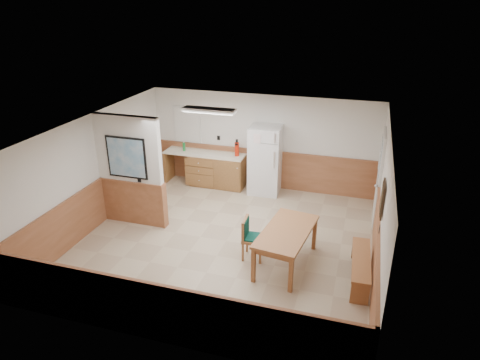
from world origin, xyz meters
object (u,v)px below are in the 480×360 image
(dining_table, at_px, (287,235))
(fire_extinguisher, at_px, (237,149))
(refrigerator, at_px, (265,160))
(dining_chair, at_px, (250,235))
(soap_bottle, at_px, (184,147))
(dining_bench, at_px, (361,264))

(dining_table, relative_size, fire_extinguisher, 3.83)
(refrigerator, xyz_separation_m, dining_chair, (0.45, -3.06, -0.40))
(dining_chair, xyz_separation_m, fire_extinguisher, (-1.23, 3.14, 0.60))
(refrigerator, relative_size, fire_extinguisher, 3.94)
(dining_table, bearing_deg, soap_bottle, 145.23)
(dining_bench, bearing_deg, refrigerator, 126.69)
(dining_chair, relative_size, fire_extinguisher, 1.88)
(dining_bench, bearing_deg, fire_extinguisher, 133.56)
(refrigerator, height_order, soap_bottle, refrigerator)
(refrigerator, xyz_separation_m, dining_bench, (2.57, -3.18, -0.55))
(fire_extinguisher, bearing_deg, dining_chair, -66.06)
(dining_bench, height_order, soap_bottle, soap_bottle)
(refrigerator, height_order, dining_bench, refrigerator)
(dining_table, height_order, fire_extinguisher, fire_extinguisher)
(dining_table, distance_m, dining_chair, 0.75)
(fire_extinguisher, bearing_deg, dining_table, -55.77)
(refrigerator, bearing_deg, fire_extinguisher, 171.78)
(fire_extinguisher, bearing_deg, refrigerator, -3.32)
(soap_bottle, bearing_deg, dining_table, -42.34)
(fire_extinguisher, xyz_separation_m, soap_bottle, (-1.49, -0.03, -0.08))
(dining_chair, bearing_deg, refrigerator, 96.30)
(fire_extinguisher, bearing_deg, soap_bottle, -176.30)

